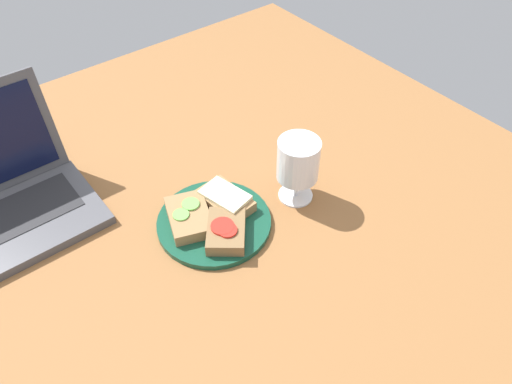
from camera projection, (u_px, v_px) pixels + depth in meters
The scene contains 6 objects.
wooden_table at pixel (224, 228), 98.29cm from camera, with size 140.00×140.00×3.00cm, color brown.
plate at pixel (214, 222), 96.63cm from camera, with size 22.12×22.12×1.23cm, color #144733.
sandwich_with_cheese at pixel (225, 199), 98.11cm from camera, with size 7.78×11.50×3.11cm.
sandwich_with_cucumber at pixel (189, 217), 95.08cm from camera, with size 10.89×12.94×2.89cm.
sandwich_with_tomato at pixel (226, 231), 92.45cm from camera, with size 11.66×12.12×3.01cm.
wine_glass at pixel (298, 163), 96.20cm from camera, with size 8.32×8.32×14.07cm.
Camera 1 is at (-34.93, -54.56, 76.03)cm, focal length 35.00 mm.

